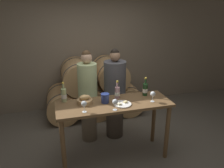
{
  "coord_description": "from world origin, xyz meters",
  "views": [
    {
      "loc": [
        -0.8,
        -2.78,
        2.26
      ],
      "look_at": [
        0.0,
        0.12,
        1.18
      ],
      "focal_mm": 35.0,
      "sensor_mm": 36.0,
      "label": 1
    }
  ],
  "objects_px": {
    "wine_bottle_rose": "(117,93)",
    "wine_glass_center": "(153,94)",
    "tasting_table": "(114,112)",
    "person_right": "(115,95)",
    "blue_crock": "(105,98)",
    "bread_basket": "(85,100)",
    "cheese_plate": "(122,104)",
    "wine_glass_far_left": "(84,104)",
    "wine_bottle_red": "(145,89)",
    "wine_glass_left": "(115,102)",
    "wine_bottle_white": "(64,95)",
    "person_left": "(88,97)"
  },
  "relations": [
    {
      "from": "blue_crock",
      "to": "wine_glass_far_left",
      "type": "bearing_deg",
      "value": -147.22
    },
    {
      "from": "blue_crock",
      "to": "bread_basket",
      "type": "relative_size",
      "value": 0.64
    },
    {
      "from": "wine_bottle_rose",
      "to": "wine_glass_far_left",
      "type": "bearing_deg",
      "value": -149.61
    },
    {
      "from": "wine_bottle_white",
      "to": "wine_bottle_rose",
      "type": "height_order",
      "value": "wine_bottle_white"
    },
    {
      "from": "wine_bottle_rose",
      "to": "wine_glass_center",
      "type": "bearing_deg",
      "value": -28.6
    },
    {
      "from": "tasting_table",
      "to": "person_left",
      "type": "bearing_deg",
      "value": 115.66
    },
    {
      "from": "blue_crock",
      "to": "wine_glass_left",
      "type": "height_order",
      "value": "wine_glass_left"
    },
    {
      "from": "wine_bottle_rose",
      "to": "cheese_plate",
      "type": "xyz_separation_m",
      "value": [
        0.01,
        -0.24,
        -0.08
      ]
    },
    {
      "from": "person_left",
      "to": "wine_bottle_red",
      "type": "bearing_deg",
      "value": -28.5
    },
    {
      "from": "wine_glass_left",
      "to": "person_left",
      "type": "bearing_deg",
      "value": 105.82
    },
    {
      "from": "cheese_plate",
      "to": "person_right",
      "type": "bearing_deg",
      "value": 82.88
    },
    {
      "from": "blue_crock",
      "to": "wine_bottle_rose",
      "type": "bearing_deg",
      "value": 26.41
    },
    {
      "from": "person_left",
      "to": "wine_glass_left",
      "type": "xyz_separation_m",
      "value": [
        0.23,
        -0.82,
        0.23
      ]
    },
    {
      "from": "wine_glass_left",
      "to": "wine_bottle_red",
      "type": "bearing_deg",
      "value": 31.86
    },
    {
      "from": "person_left",
      "to": "bread_basket",
      "type": "relative_size",
      "value": 7.32
    },
    {
      "from": "wine_glass_far_left",
      "to": "cheese_plate",
      "type": "bearing_deg",
      "value": 8.93
    },
    {
      "from": "wine_bottle_red",
      "to": "wine_bottle_rose",
      "type": "height_order",
      "value": "wine_bottle_red"
    },
    {
      "from": "wine_glass_center",
      "to": "wine_glass_far_left",
      "type": "bearing_deg",
      "value": -176.09
    },
    {
      "from": "wine_bottle_white",
      "to": "wine_glass_left",
      "type": "xyz_separation_m",
      "value": [
        0.64,
        -0.47,
        0.01
      ]
    },
    {
      "from": "wine_glass_far_left",
      "to": "bread_basket",
      "type": "bearing_deg",
      "value": 79.16
    },
    {
      "from": "bread_basket",
      "to": "blue_crock",
      "type": "bearing_deg",
      "value": -10.71
    },
    {
      "from": "wine_glass_far_left",
      "to": "wine_glass_center",
      "type": "bearing_deg",
      "value": 3.91
    },
    {
      "from": "wine_bottle_red",
      "to": "wine_glass_far_left",
      "type": "height_order",
      "value": "wine_bottle_red"
    },
    {
      "from": "blue_crock",
      "to": "bread_basket",
      "type": "bearing_deg",
      "value": 169.29
    },
    {
      "from": "tasting_table",
      "to": "person_right",
      "type": "height_order",
      "value": "person_right"
    },
    {
      "from": "bread_basket",
      "to": "person_right",
      "type": "bearing_deg",
      "value": 40.32
    },
    {
      "from": "blue_crock",
      "to": "bread_basket",
      "type": "height_order",
      "value": "blue_crock"
    },
    {
      "from": "cheese_plate",
      "to": "wine_glass_left",
      "type": "xyz_separation_m",
      "value": [
        -0.15,
        -0.14,
        0.11
      ]
    },
    {
      "from": "wine_glass_left",
      "to": "wine_glass_center",
      "type": "distance_m",
      "value": 0.62
    },
    {
      "from": "blue_crock",
      "to": "tasting_table",
      "type": "bearing_deg",
      "value": -17.91
    },
    {
      "from": "blue_crock",
      "to": "wine_bottle_red",
      "type": "bearing_deg",
      "value": 8.88
    },
    {
      "from": "bread_basket",
      "to": "wine_glass_left",
      "type": "bearing_deg",
      "value": -42.06
    },
    {
      "from": "tasting_table",
      "to": "bread_basket",
      "type": "relative_size",
      "value": 7.6
    },
    {
      "from": "cheese_plate",
      "to": "wine_bottle_white",
      "type": "bearing_deg",
      "value": 157.54
    },
    {
      "from": "bread_basket",
      "to": "wine_glass_far_left",
      "type": "relative_size",
      "value": 1.38
    },
    {
      "from": "person_left",
      "to": "person_right",
      "type": "distance_m",
      "value": 0.47
    },
    {
      "from": "person_right",
      "to": "wine_bottle_red",
      "type": "height_order",
      "value": "person_right"
    },
    {
      "from": "wine_bottle_red",
      "to": "tasting_table",
      "type": "bearing_deg",
      "value": -165.1
    },
    {
      "from": "person_right",
      "to": "blue_crock",
      "type": "bearing_deg",
      "value": -118.97
    },
    {
      "from": "blue_crock",
      "to": "wine_glass_center",
      "type": "relative_size",
      "value": 0.88
    },
    {
      "from": "person_left",
      "to": "blue_crock",
      "type": "xyz_separation_m",
      "value": [
        0.16,
        -0.56,
        0.19
      ]
    },
    {
      "from": "wine_glass_left",
      "to": "wine_glass_far_left",
      "type": "bearing_deg",
      "value": 172.88
    },
    {
      "from": "tasting_table",
      "to": "wine_glass_center",
      "type": "distance_m",
      "value": 0.63
    },
    {
      "from": "wine_bottle_rose",
      "to": "blue_crock",
      "type": "bearing_deg",
      "value": -153.59
    },
    {
      "from": "tasting_table",
      "to": "wine_bottle_red",
      "type": "relative_size",
      "value": 5.65
    },
    {
      "from": "bread_basket",
      "to": "person_left",
      "type": "bearing_deg",
      "value": 76.31
    },
    {
      "from": "tasting_table",
      "to": "cheese_plate",
      "type": "bearing_deg",
      "value": -42.15
    },
    {
      "from": "cheese_plate",
      "to": "wine_glass_far_left",
      "type": "bearing_deg",
      "value": -171.07
    },
    {
      "from": "blue_crock",
      "to": "bread_basket",
      "type": "xyz_separation_m",
      "value": [
        -0.28,
        0.05,
        -0.03
      ]
    },
    {
      "from": "blue_crock",
      "to": "person_left",
      "type": "bearing_deg",
      "value": 106.22
    }
  ]
}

